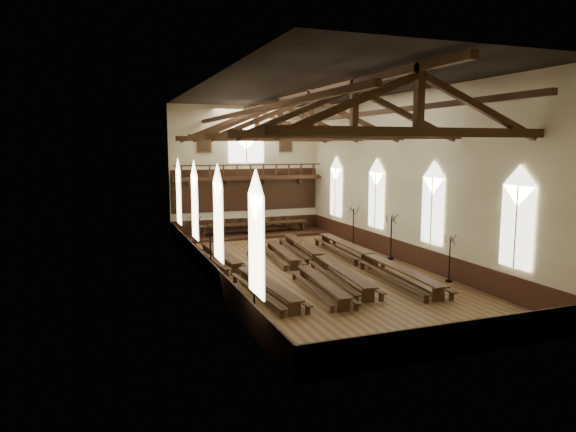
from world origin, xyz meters
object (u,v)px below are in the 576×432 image
(dais, at_px, (254,234))
(candelabrum_left_far, at_px, (195,245))
(refectory_row_c, at_px, (321,258))
(candelabrum_left_mid, at_px, (211,259))
(high_table, at_px, (254,224))
(candelabrum_left_near, at_px, (254,302))
(candelabrum_right_far, at_px, (353,233))
(candelabrum_right_mid, at_px, (391,246))
(refectory_row_a, at_px, (241,269))
(refectory_row_b, at_px, (300,266))
(candelabrum_right_near, at_px, (449,268))
(refectory_row_d, at_px, (370,257))

(dais, xyz_separation_m, candelabrum_left_far, (-5.69, -6.23, 0.70))
(refectory_row_c, bearing_deg, candelabrum_left_mid, 175.74)
(dais, bearing_deg, high_table, 90.00)
(candelabrum_left_near, xyz_separation_m, candelabrum_right_far, (11.10, 12.92, -0.04))
(candelabrum_left_far, distance_m, candelabrum_right_mid, 12.05)
(refectory_row_a, xyz_separation_m, refectory_row_b, (3.20, -0.40, -0.03))
(candelabrum_left_far, xyz_separation_m, candelabrum_right_near, (11.10, -10.24, -0.06))
(dais, bearing_deg, candelabrum_left_far, -132.40)
(refectory_row_c, relative_size, candelabrum_left_far, 5.48)
(refectory_row_d, distance_m, candelabrum_right_far, 6.55)
(candelabrum_left_near, bearing_deg, refectory_row_d, 37.02)
(refectory_row_a, bearing_deg, refectory_row_b, -7.22)
(candelabrum_right_mid, bearing_deg, refectory_row_b, -167.10)
(refectory_row_a, distance_m, refectory_row_c, 4.99)
(candelabrum_left_near, relative_size, candelabrum_right_near, 1.17)
(candelabrum_left_far, xyz_separation_m, candelabrum_right_mid, (11.10, -4.69, 0.05))
(refectory_row_b, relative_size, dais, 1.20)
(refectory_row_d, bearing_deg, high_table, 104.93)
(refectory_row_d, distance_m, candelabrum_left_far, 10.74)
(refectory_row_b, relative_size, candelabrum_right_near, 5.61)
(refectory_row_a, bearing_deg, high_table, 70.04)
(dais, distance_m, candelabrum_left_far, 8.47)
(candelabrum_left_far, bearing_deg, candelabrum_right_near, -42.69)
(dais, xyz_separation_m, candelabrum_left_near, (-5.69, -18.92, 0.76))
(dais, bearing_deg, refectory_row_a, -109.96)
(refectory_row_b, distance_m, dais, 12.49)
(candelabrum_right_far, bearing_deg, high_table, 132.00)
(candelabrum_right_mid, height_order, candelabrum_right_far, candelabrum_right_mid)
(refectory_row_c, relative_size, candelabrum_left_mid, 5.10)
(candelabrum_left_near, height_order, candelabrum_left_far, candelabrum_left_near)
(refectory_row_d, bearing_deg, candelabrum_right_far, 70.72)
(refectory_row_c, height_order, refectory_row_d, refectory_row_d)
(candelabrum_right_near, distance_m, candelabrum_right_mid, 5.55)
(dais, distance_m, candelabrum_right_mid, 12.21)
(candelabrum_right_mid, bearing_deg, candelabrum_left_mid, 179.36)
(refectory_row_b, distance_m, candelabrum_right_near, 7.73)
(refectory_row_c, xyz_separation_m, candelabrum_right_mid, (4.84, 0.34, 0.31))
(high_table, height_order, candelabrum_right_mid, candelabrum_right_mid)
(refectory_row_d, height_order, candelabrum_left_far, candelabrum_left_far)
(candelabrum_left_mid, bearing_deg, candelabrum_right_mid, -0.64)
(refectory_row_b, bearing_deg, candelabrum_right_mid, 12.90)
(refectory_row_a, relative_size, candelabrum_right_mid, 5.02)
(candelabrum_right_near, bearing_deg, dais, 108.17)
(refectory_row_b, xyz_separation_m, candelabrum_left_near, (-4.52, -6.50, 0.38))
(candelabrum_left_mid, relative_size, candelabrum_left_far, 1.07)
(refectory_row_a, height_order, dais, refectory_row_a)
(refectory_row_a, height_order, candelabrum_left_mid, candelabrum_left_mid)
(refectory_row_a, xyz_separation_m, dais, (4.37, 12.02, -0.41))
(candelabrum_left_far, bearing_deg, refectory_row_a, -77.09)
(candelabrum_left_far, height_order, candelabrum_right_mid, candelabrum_right_mid)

